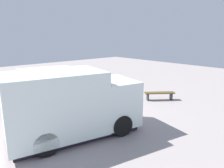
# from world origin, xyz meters

# --- Properties ---
(ground_plane) EXTENTS (40.00, 40.00, 0.00)m
(ground_plane) POSITION_xyz_m (0.00, 0.00, 0.00)
(ground_plane) COLOR #A09491
(food_truck) EXTENTS (3.53, 5.26, 2.56)m
(food_truck) POSITION_xyz_m (1.49, -2.14, 1.22)
(food_truck) COLOR white
(food_truck) RESTS_ON ground_plane
(person_customer) EXTENTS (0.64, 0.79, 0.83)m
(person_customer) POSITION_xyz_m (-3.86, 2.41, 0.31)
(person_customer) COLOR navy
(person_customer) RESTS_ON ground_plane
(planter_flowering_near) EXTENTS (0.51, 0.51, 0.66)m
(planter_flowering_near) POSITION_xyz_m (-3.46, 0.20, 0.33)
(planter_flowering_near) COLOR #A39284
(planter_flowering_near) RESTS_ON ground_plane
(planter_flowering_far) EXTENTS (0.50, 0.50, 0.77)m
(planter_flowering_far) POSITION_xyz_m (-2.02, 4.78, 0.39)
(planter_flowering_far) COLOR #BD7253
(planter_flowering_far) RESTS_ON ground_plane
(plaza_bench) EXTENTS (1.41, 1.66, 0.48)m
(plaza_bench) POSITION_xyz_m (0.95, 4.21, 0.37)
(plaza_bench) COLOR brown
(plaza_bench) RESTS_ON ground_plane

